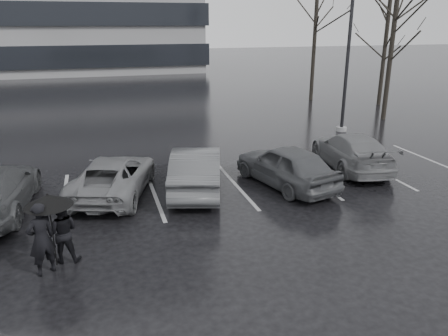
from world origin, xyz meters
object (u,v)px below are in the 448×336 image
object	(u,v)px
tree_east	(392,47)
pedestrian_right	(62,232)
car_west_a	(197,169)
car_west_b	(113,176)
car_main	(286,165)
pedestrian_left	(41,239)
tree_ne	(384,51)
tree_north	(315,38)
lamp_post	(349,43)
car_east	(351,151)

from	to	relation	value
tree_east	pedestrian_right	bearing A→B (deg)	-145.94
car_west_a	car_west_b	size ratio (longest dim) A/B	0.99
car_west_a	car_west_b	xyz separation A→B (m)	(-2.65, 0.36, -0.11)
car_main	pedestrian_left	world-z (taller)	pedestrian_left
pedestrian_left	tree_ne	bearing A→B (deg)	-171.96
pedestrian_left	car_main	bearing A→B (deg)	174.97
car_west_b	tree_north	size ratio (longest dim) A/B	0.53
car_west_b	tree_ne	distance (m)	21.43
car_west_a	tree_east	size ratio (longest dim) A/B	0.55
lamp_post	car_west_a	bearing A→B (deg)	-146.71
car_main	car_east	size ratio (longest dim) A/B	0.91
car_west_a	car_east	size ratio (longest dim) A/B	0.96
tree_east	pedestrian_left	bearing A→B (deg)	-145.56
lamp_post	car_west_b	bearing A→B (deg)	-154.56
car_west_a	pedestrian_left	size ratio (longest dim) A/B	2.64
car_main	car_west_a	size ratio (longest dim) A/B	0.94
car_west_b	car_east	bearing A→B (deg)	-160.43
car_main	tree_ne	world-z (taller)	tree_ne
pedestrian_right	lamp_post	xyz separation A→B (m)	(12.94, 9.47, 3.59)
car_west_a	tree_north	xyz separation A→B (m)	(11.77, 14.75, 3.52)
car_west_a	car_west_b	distance (m)	2.68
lamp_post	tree_north	bearing A→B (deg)	72.32
car_east	pedestrian_left	xyz separation A→B (m)	(-10.55, -4.60, 0.17)
car_main	car_east	bearing A→B (deg)	-175.79
tree_east	tree_north	bearing A→B (deg)	98.13
car_main	pedestrian_right	size ratio (longest dim) A/B	2.79
pedestrian_right	tree_ne	xyz separation A→B (m)	(19.27, 15.34, 2.75)
lamp_post	tree_ne	distance (m)	8.67
car_east	lamp_post	bearing A→B (deg)	-108.76
tree_east	tree_north	xyz separation A→B (m)	(-1.00, 7.00, 0.25)
car_west_a	pedestrian_right	distance (m)	5.37
tree_east	car_west_a	bearing A→B (deg)	-148.77
car_east	lamp_post	xyz separation A→B (m)	(2.79, 5.30, 3.67)
pedestrian_right	tree_east	distance (m)	20.50
car_east	pedestrian_right	bearing A→B (deg)	31.32
car_west_a	pedestrian_right	xyz separation A→B (m)	(-3.99, -3.59, 0.02)
car_main	lamp_post	distance (m)	9.44
lamp_post	tree_east	distance (m)	4.27
pedestrian_right	tree_ne	world-z (taller)	tree_ne
car_west_b	pedestrian_right	xyz separation A→B (m)	(-1.34, -3.95, 0.13)
car_west_a	car_east	distance (m)	6.18
car_east	pedestrian_right	world-z (taller)	pedestrian_right
tree_ne	car_east	bearing A→B (deg)	-129.22
pedestrian_left	lamp_post	bearing A→B (deg)	-174.11
car_west_b	pedestrian_left	world-z (taller)	pedestrian_left
car_west_a	tree_north	bearing A→B (deg)	-112.98
tree_north	car_east	bearing A→B (deg)	-111.63
car_east	tree_ne	size ratio (longest dim) A/B	0.66
lamp_post	car_main	bearing A→B (deg)	-133.16
car_main	pedestrian_left	size ratio (longest dim) A/B	2.48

